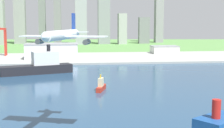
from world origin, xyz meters
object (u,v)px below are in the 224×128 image
(warehouse_main, at_px, (52,51))
(cargo_ship, at_px, (39,66))
(airplane_landing, at_px, (62,35))
(warehouse_annex, at_px, (164,49))
(tugboat_small, at_px, (101,86))

(warehouse_main, bearing_deg, cargo_ship, -92.72)
(airplane_landing, height_order, cargo_ship, airplane_landing)
(airplane_landing, height_order, warehouse_annex, airplane_landing)
(cargo_ship, distance_m, tugboat_small, 106.00)
(airplane_landing, height_order, warehouse_main, airplane_landing)
(airplane_landing, xyz_separation_m, cargo_ship, (-27.86, 189.69, -37.43))
(cargo_ship, xyz_separation_m, warehouse_annex, (176.31, 175.45, 0.32))
(tugboat_small, bearing_deg, airplane_landing, -104.64)
(tugboat_small, distance_m, warehouse_main, 217.32)
(airplane_landing, distance_m, cargo_ship, 195.34)
(tugboat_small, xyz_separation_m, warehouse_annex, (122.78, 266.84, 4.74))
(tugboat_small, distance_m, warehouse_annex, 293.76)
(cargo_ship, relative_size, tugboat_small, 3.68)
(warehouse_main, relative_size, warehouse_annex, 1.70)
(warehouse_main, xyz_separation_m, warehouse_annex, (170.58, 55.03, -4.20))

